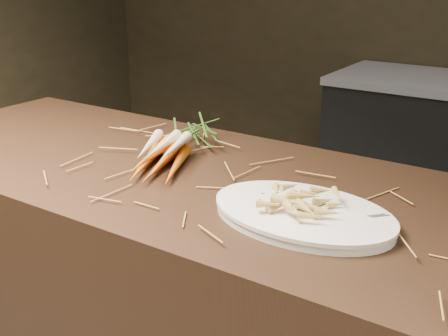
{
  "coord_description": "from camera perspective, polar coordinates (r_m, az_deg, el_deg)",
  "views": [
    {
      "loc": [
        0.53,
        -0.74,
        1.39
      ],
      "look_at": [
        -0.11,
        0.23,
        0.96
      ],
      "focal_mm": 45.0,
      "sensor_mm": 36.0,
      "label": 1
    }
  ],
  "objects": [
    {
      "name": "straw_bedding",
      "position": [
        1.27,
        5.84,
        -2.27
      ],
      "size": [
        1.4,
        0.6,
        0.02
      ],
      "primitive_type": null,
      "color": "#A6803B",
      "rests_on": "main_counter"
    },
    {
      "name": "roasted_veg_heap",
      "position": [
        1.14,
        8.04,
        -3.35
      ],
      "size": [
        0.19,
        0.14,
        0.04
      ],
      "primitive_type": null,
      "rotation": [
        0.0,
        0.0,
        -0.03
      ],
      "color": "olive",
      "rests_on": "serving_platter"
    },
    {
      "name": "root_veg_bunch",
      "position": [
        1.51,
        -4.94,
        2.88
      ],
      "size": [
        0.3,
        0.47,
        0.09
      ],
      "rotation": [
        0.0,
        0.0,
        0.36
      ],
      "color": "#DE540B",
      "rests_on": "main_counter"
    },
    {
      "name": "serving_platter",
      "position": [
        1.15,
        7.97,
        -4.79
      ],
      "size": [
        0.39,
        0.27,
        0.02
      ],
      "primitive_type": null,
      "rotation": [
        0.0,
        0.0,
        -0.03
      ],
      "color": "white",
      "rests_on": "main_counter"
    },
    {
      "name": "serving_fork",
      "position": [
        1.08,
        14.0,
        -6.21
      ],
      "size": [
        0.11,
        0.12,
        0.0
      ],
      "primitive_type": "cube",
      "rotation": [
        0.0,
        0.0,
        -0.74
      ],
      "color": "silver",
      "rests_on": "serving_platter"
    }
  ]
}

